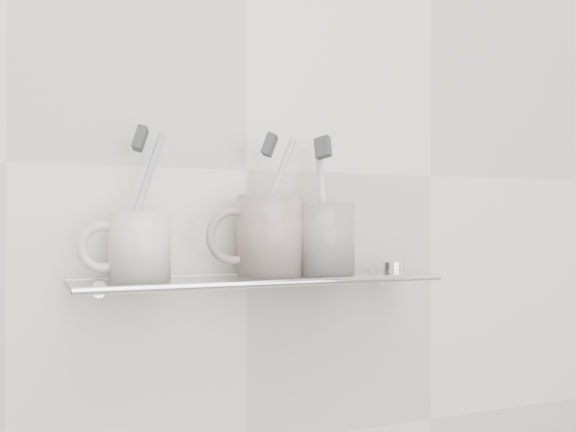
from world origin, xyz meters
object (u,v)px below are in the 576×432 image
mug_center (269,236)px  mug_right (323,239)px  mug_left (140,246)px  shelf_glass (262,280)px

mug_center → mug_right: 0.08m
mug_left → mug_center: (0.18, 0.00, 0.01)m
mug_right → shelf_glass: bearing=170.2°
mug_center → mug_left: bearing=-177.2°
shelf_glass → mug_right: mug_right is taller
shelf_glass → mug_right: (0.10, 0.00, 0.05)m
mug_right → mug_left: bearing=167.2°
shelf_glass → mug_left: (-0.16, 0.00, 0.05)m
mug_left → mug_center: bearing=7.1°
mug_left → mug_center: size_ratio=0.79×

